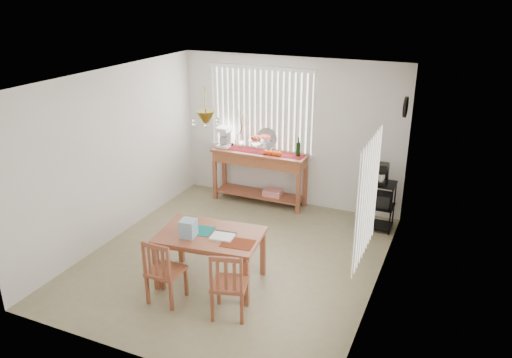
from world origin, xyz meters
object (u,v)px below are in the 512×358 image
at_px(wire_cart, 379,201).
at_px(chair_left, 164,271).
at_px(dining_table, 210,239).
at_px(sideboard, 260,165).
at_px(cart_items, 382,173).
at_px(chair_right, 229,285).

bearing_deg(wire_cart, chair_left, -123.25).
bearing_deg(chair_left, dining_table, 63.56).
bearing_deg(sideboard, dining_table, -80.53).
bearing_deg(dining_table, wire_cart, 55.17).
distance_m(sideboard, cart_items, 2.17).
bearing_deg(cart_items, sideboard, 175.21).
distance_m(sideboard, dining_table, 2.69).
xyz_separation_m(dining_table, chair_left, (-0.31, -0.62, -0.20)).
distance_m(cart_items, dining_table, 3.02).
relative_size(wire_cart, dining_table, 0.56).
bearing_deg(chair_right, dining_table, 133.97).
distance_m(sideboard, chair_left, 3.29).
distance_m(cart_items, chair_left, 3.73).
bearing_deg(chair_right, sideboard, 107.13).
distance_m(wire_cart, chair_left, 3.69).
relative_size(dining_table, chair_right, 1.61).
distance_m(dining_table, chair_left, 0.72).
distance_m(wire_cart, cart_items, 0.47).
height_order(dining_table, chair_right, chair_right).
xyz_separation_m(wire_cart, dining_table, (-1.71, -2.46, 0.15)).
xyz_separation_m(sideboard, dining_table, (0.44, -2.65, -0.09)).
relative_size(wire_cart, cart_items, 2.43).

